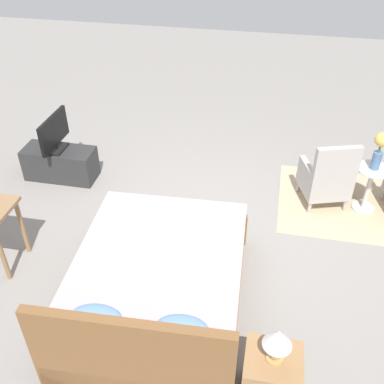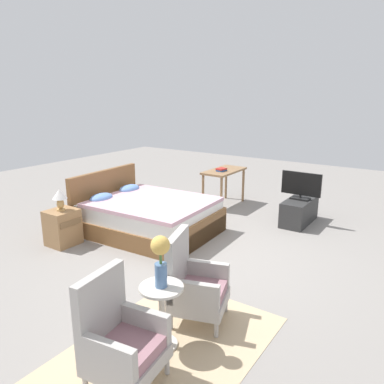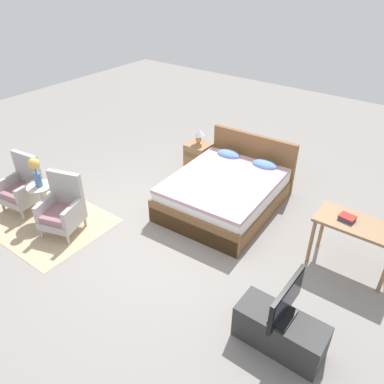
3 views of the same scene
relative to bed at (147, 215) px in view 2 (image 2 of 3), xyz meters
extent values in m
plane|color=gray|center=(-0.18, -1.12, -0.30)|extent=(16.00, 16.00, 0.00)
cube|color=tan|center=(-2.14, -2.08, -0.29)|extent=(2.10, 1.50, 0.01)
cube|color=brown|center=(0.00, -0.05, -0.16)|extent=(1.65, 2.12, 0.28)
cube|color=white|center=(0.00, -0.05, 0.10)|extent=(1.59, 2.03, 0.24)
cube|color=#CC9EAD|center=(0.01, -0.13, 0.25)|extent=(1.63, 1.87, 0.06)
cube|color=brown|center=(-0.04, 0.93, 0.18)|extent=(1.59, 0.15, 0.96)
cube|color=brown|center=(0.05, -1.04, -0.10)|extent=(1.59, 0.13, 0.40)
ellipsoid|color=#668ED1|center=(-0.38, 0.65, 0.29)|extent=(0.45, 0.30, 0.14)
ellipsoid|color=#668ED1|center=(0.32, 0.68, 0.29)|extent=(0.45, 0.30, 0.14)
cylinder|color=#ADA8A3|center=(-2.41, -2.28, -0.21)|extent=(0.04, 0.04, 0.16)
cylinder|color=#ADA8A3|center=(-2.92, -1.88, -0.21)|extent=(0.04, 0.04, 0.16)
cylinder|color=#ADA8A3|center=(-2.47, -1.83, -0.21)|extent=(0.04, 0.04, 0.16)
cube|color=#ADA8A3|center=(-2.66, -2.08, -0.07)|extent=(0.61, 0.61, 0.12)
cube|color=gray|center=(-2.66, -2.08, 0.04)|extent=(0.56, 0.56, 0.10)
cube|color=#ADA8A3|center=(-2.69, -1.86, 0.31)|extent=(0.55, 0.15, 0.64)
cube|color=#ADA8A3|center=(-2.90, -2.11, 0.12)|extent=(0.14, 0.52, 0.26)
cube|color=#ADA8A3|center=(-2.43, -2.05, 0.12)|extent=(0.14, 0.52, 0.26)
cylinder|color=#ADA8A3|center=(-1.76, -2.37, -0.21)|extent=(0.04, 0.04, 0.16)
cylinder|color=#ADA8A3|center=(-1.32, -2.23, -0.21)|extent=(0.04, 0.04, 0.16)
cylinder|color=#ADA8A3|center=(-1.90, -1.94, -0.21)|extent=(0.04, 0.04, 0.16)
cylinder|color=#ADA8A3|center=(-1.46, -1.79, -0.21)|extent=(0.04, 0.04, 0.16)
cube|color=#ADA8A3|center=(-1.61, -2.08, -0.07)|extent=(0.68, 0.68, 0.12)
cube|color=gray|center=(-1.61, -2.08, 0.04)|extent=(0.63, 0.63, 0.10)
cube|color=#ADA8A3|center=(-1.68, -1.86, 0.31)|extent=(0.54, 0.24, 0.64)
cube|color=#ADA8A3|center=(-1.83, -2.16, 0.12)|extent=(0.23, 0.51, 0.26)
cube|color=#ADA8A3|center=(-1.39, -2.01, 0.12)|extent=(0.23, 0.51, 0.26)
cylinder|color=beige|center=(-2.14, -2.02, -0.29)|extent=(0.28, 0.28, 0.03)
cylinder|color=beige|center=(-2.14, -2.02, 0.00)|extent=(0.06, 0.06, 0.56)
cylinder|color=beige|center=(-2.14, -2.02, 0.29)|extent=(0.40, 0.40, 0.02)
cylinder|color=#4C709E|center=(-2.14, -2.02, 0.42)|extent=(0.11, 0.11, 0.22)
cylinder|color=#477538|center=(-2.14, -2.02, 0.58)|extent=(0.02, 0.02, 0.10)
sphere|color=#E0B251|center=(-2.14, -2.02, 0.70)|extent=(0.17, 0.17, 0.17)
cube|color=#997047|center=(-1.11, 0.74, -0.02)|extent=(0.44, 0.40, 0.55)
cube|color=brown|center=(-1.11, 0.53, 0.09)|extent=(0.37, 0.01, 0.09)
cylinder|color=tan|center=(-1.11, 0.74, 0.26)|extent=(0.13, 0.13, 0.02)
ellipsoid|color=tan|center=(-1.11, 0.74, 0.35)|extent=(0.11, 0.11, 0.16)
cone|color=silver|center=(-1.11, 0.74, 0.51)|extent=(0.22, 0.22, 0.15)
cube|color=#2D2D2D|center=(1.89, -1.94, -0.08)|extent=(0.96, 0.40, 0.44)
cube|color=black|center=(1.89, -1.94, 0.16)|extent=(0.21, 0.32, 0.03)
cylinder|color=black|center=(1.89, -1.94, 0.20)|extent=(0.04, 0.04, 0.05)
cube|color=black|center=(1.89, -1.94, 0.42)|extent=(0.06, 0.70, 0.41)
cube|color=black|center=(1.92, -1.94, 0.42)|extent=(0.02, 0.65, 0.37)
cylinder|color=#8E6B47|center=(1.64, -0.48, 0.05)|extent=(0.05, 0.05, 0.70)
cylinder|color=#8E6B47|center=(2.58, -0.48, 0.05)|extent=(0.05, 0.05, 0.70)
cylinder|color=#8E6B47|center=(1.64, -0.06, 0.05)|extent=(0.05, 0.05, 0.70)
cylinder|color=#8E6B47|center=(2.58, -0.06, 0.05)|extent=(0.05, 0.05, 0.70)
cube|color=#8E6B47|center=(2.11, -0.27, 0.42)|extent=(1.04, 0.52, 0.04)
cube|color=#284C8E|center=(1.97, -0.28, 0.46)|extent=(0.19, 0.15, 0.03)
cube|color=#AD2823|center=(1.97, -0.28, 0.49)|extent=(0.21, 0.18, 0.03)
camera|label=1|loc=(-0.89, 2.78, 3.24)|focal=42.00mm
camera|label=2|loc=(-4.46, -3.92, 1.97)|focal=35.00mm
camera|label=3|loc=(2.66, -4.55, 3.33)|focal=35.00mm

